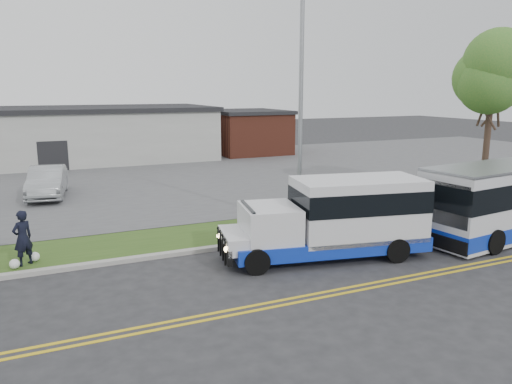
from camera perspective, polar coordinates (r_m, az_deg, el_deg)
name	(u,v)px	position (r m, az deg, el deg)	size (l,w,h in m)	color
ground	(263,254)	(17.96, 0.77, -7.07)	(140.00, 140.00, 0.00)	#28282B
lane_line_north	(319,293)	(14.79, 7.18, -11.40)	(70.00, 0.12, 0.01)	gold
lane_line_south	(324,297)	(14.55, 7.80, -11.81)	(70.00, 0.12, 0.01)	gold
curb	(250,243)	(18.89, -0.63, -5.87)	(80.00, 0.30, 0.15)	#9E9B93
verge	(233,232)	(20.49, -2.64, -4.54)	(80.00, 3.30, 0.10)	#2F4E1A
parking_lot	(155,177)	(33.69, -11.46, 1.71)	(80.00, 25.00, 0.10)	#4C4C4F
commercial_building	(49,135)	(42.59, -22.55, 6.01)	(25.40, 10.40, 4.35)	#9E9E99
brick_wing	(247,132)	(45.19, -0.99, 6.90)	(6.30, 7.30, 3.90)	brown
tree_east	(493,80)	(28.05, 25.42, 11.49)	(5.20, 5.20, 8.33)	#33221B
streetlight_near	(302,102)	(20.80, 5.23, 10.16)	(0.35, 1.53, 9.50)	gray
shuttle_bus	(339,216)	(17.56, 9.44, -2.68)	(7.43, 3.55, 2.75)	#102FAE
pedestrian	(23,238)	(17.98, -25.12, -4.78)	(0.67, 0.44, 1.85)	black
parked_car_a	(47,182)	(28.80, -22.76, 1.08)	(1.72, 4.94, 1.63)	#9EA2A5
grocery_bag_left	(15,264)	(17.97, -25.87, -7.41)	(0.32, 0.32, 0.32)	white
grocery_bag_right	(35,257)	(18.43, -23.97, -6.78)	(0.32, 0.32, 0.32)	white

